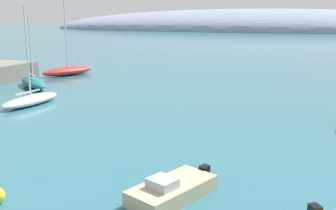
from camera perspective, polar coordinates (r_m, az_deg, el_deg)
distant_ridge at (r=238.57m, az=11.97°, el=10.59°), size 259.23×86.16×24.42m
sailboat_red_near_shore at (r=53.75m, az=-14.35°, el=4.88°), size 4.91×7.62×10.42m
sailboat_teal_mid_mooring at (r=45.34m, az=-19.00°, el=3.10°), size 6.54×5.42×7.54m
sailboat_white_outer_mooring at (r=36.42m, az=-19.29°, el=0.78°), size 2.29×6.49×8.46m
motorboat_sand_alongside_breakwater at (r=17.05m, az=0.59°, el=-12.18°), size 3.21×4.56×1.07m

